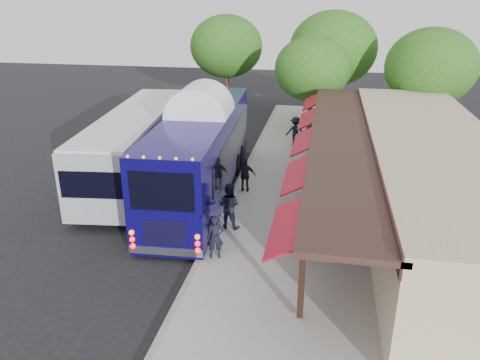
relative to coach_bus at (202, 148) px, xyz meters
The scene contains 15 objects.
ground 5.54m from the coach_bus, 73.38° to the right, with size 90.00×90.00×0.00m, color black.
sidewalk 6.85m from the coach_bus, ahead, with size 10.00×40.00×0.15m, color #9E9B93.
curb 2.76m from the coach_bus, 29.79° to the right, with size 0.20×40.00×0.16m, color gray.
station_shelter 9.88m from the coach_bus, ahead, with size 8.15×20.00×3.60m.
coach_bus is the anchor object (origin of this frame).
city_bus 4.05m from the coach_bus, 159.14° to the left, with size 4.12×12.90×3.41m.
ped_a 6.45m from the coach_bus, 71.07° to the right, with size 0.58×0.38×1.59m, color black.
ped_b 4.31m from the coach_bus, 60.44° to the right, with size 0.92×0.71×1.89m, color black.
ped_c 2.41m from the coach_bus, ahead, with size 0.96×0.40×1.64m, color black.
ped_d 8.81m from the coach_bus, 63.99° to the left, with size 1.18×0.68×1.83m, color black.
sign_board 5.53m from the coach_bus, 23.00° to the right, with size 0.24×0.51×1.18m.
tree_left 12.77m from the coach_bus, 68.94° to the left, with size 5.04×5.04×6.45m.
tree_mid 16.25m from the coach_bus, 68.65° to the left, with size 6.22×6.22×7.96m.
tree_right 16.16m from the coach_bus, 42.54° to the left, with size 5.57×5.57×7.13m.
tree_far 18.54m from the coach_bus, 98.35° to the left, with size 5.85×5.85×7.50m.
Camera 1 is at (4.11, -15.25, 8.87)m, focal length 35.00 mm.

